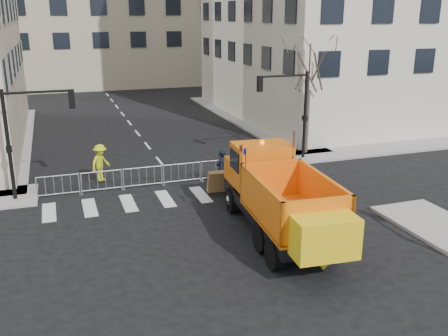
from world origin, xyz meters
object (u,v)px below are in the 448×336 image
object	(u,v)px
cop_a	(221,168)
newspaper_box	(252,154)
plow_truck	(280,195)
cop_b	(240,167)
cop_c	(234,180)
worker	(101,163)

from	to	relation	value
cop_a	newspaper_box	distance (m)	4.17
cop_a	newspaper_box	size ratio (longest dim) A/B	1.81
cop_a	plow_truck	bearing A→B (deg)	59.01
cop_b	cop_c	bearing A→B (deg)	55.98
cop_a	newspaper_box	world-z (taller)	cop_a
cop_c	plow_truck	bearing A→B (deg)	45.45
cop_c	cop_b	bearing A→B (deg)	-165.27
cop_b	worker	bearing A→B (deg)	-27.09
plow_truck	worker	bearing A→B (deg)	37.84
cop_c	worker	world-z (taller)	worker
plow_truck	cop_a	size ratio (longest dim) A/B	5.27
worker	newspaper_box	size ratio (longest dim) A/B	1.80
plow_truck	newspaper_box	xyz separation A→B (m)	(2.69, 9.55, -1.08)
plow_truck	cop_b	bearing A→B (deg)	-2.96
cop_a	newspaper_box	xyz separation A→B (m)	(2.90, 2.98, -0.29)
cop_c	newspaper_box	xyz separation A→B (m)	(2.98, 5.14, -0.32)
cop_c	worker	size ratio (longest dim) A/B	1.04
cop_b	newspaper_box	world-z (taller)	cop_b
plow_truck	cop_c	world-z (taller)	plow_truck
plow_truck	cop_b	xyz separation A→B (m)	(0.84, 6.62, -0.83)
newspaper_box	cop_b	bearing A→B (deg)	-134.86
cop_a	worker	world-z (taller)	worker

